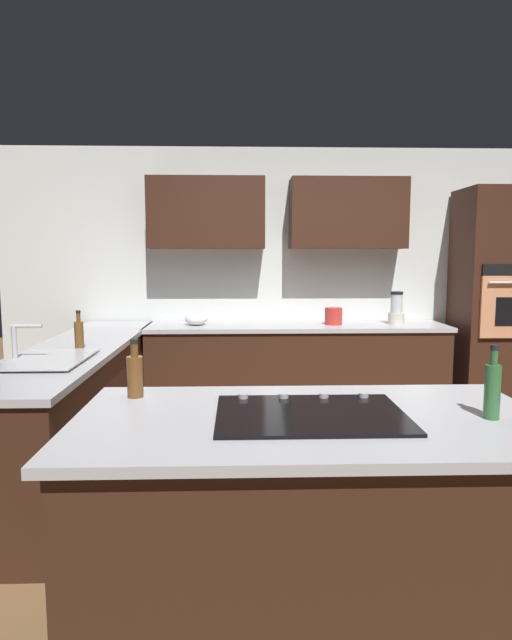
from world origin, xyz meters
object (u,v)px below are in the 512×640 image
object	(u,v)px
mixing_bowl	(196,319)
kettle	(333,316)
cooktop	(310,414)
second_bottle	(492,389)
wall_oven	(500,304)
blender	(396,310)
dish_soap_bottle	(79,333)
oil_bottle	(135,374)
sink_unit	(47,359)

from	to	relation	value
mixing_bowl	kettle	distance (m)	1.30
cooktop	second_bottle	xyz separation A→B (m)	(-0.71, 0.06, 0.11)
wall_oven	kettle	size ratio (longest dim) A/B	13.08
blender	mixing_bowl	size ratio (longest dim) A/B	1.49
mixing_bowl	cooktop	bearing A→B (deg)	103.30
blender	dish_soap_bottle	bearing A→B (deg)	25.66
dish_soap_bottle	oil_bottle	world-z (taller)	same
sink_unit	blender	size ratio (longest dim) A/B	2.24
blender	oil_bottle	size ratio (longest dim) A/B	1.16
oil_bottle	kettle	bearing A→B (deg)	-117.85
wall_oven	cooktop	size ratio (longest dim) A/B	2.86
wall_oven	second_bottle	world-z (taller)	wall_oven
second_bottle	kettle	bearing A→B (deg)	-88.02
kettle	mixing_bowl	bearing A→B (deg)	0.00
blender	kettle	world-z (taller)	blender
sink_unit	cooktop	bearing A→B (deg)	141.27
blender	kettle	xyz separation A→B (m)	(0.60, 0.00, -0.05)
blender	second_bottle	size ratio (longest dim) A/B	1.05
sink_unit	cooktop	distance (m)	1.88
mixing_bowl	dish_soap_bottle	xyz separation A→B (m)	(0.72, 1.26, 0.05)
dish_soap_bottle	oil_bottle	xyz separation A→B (m)	(-0.65, 1.34, 0.00)
kettle	dish_soap_bottle	bearing A→B (deg)	31.93
sink_unit	kettle	size ratio (longest dim) A/B	4.21
sink_unit	second_bottle	xyz separation A→B (m)	(-2.18, 1.24, 0.10)
blender	oil_bottle	world-z (taller)	blender
oil_bottle	dish_soap_bottle	bearing A→B (deg)	-64.31
sink_unit	dish_soap_bottle	xyz separation A→B (m)	(-0.06, -0.48, 0.09)
dish_soap_bottle	oil_bottle	bearing A→B (deg)	115.69
second_bottle	blender	bearing A→B (deg)	-99.46
mixing_bowl	kettle	world-z (taller)	kettle
blender	dish_soap_bottle	xyz separation A→B (m)	(2.62, 1.26, -0.03)
cooktop	kettle	size ratio (longest dim) A/B	4.57
oil_bottle	sink_unit	bearing A→B (deg)	-50.76
oil_bottle	second_bottle	size ratio (longest dim) A/B	0.90
cooktop	dish_soap_bottle	size ratio (longest dim) A/B	2.84
blender	second_bottle	world-z (taller)	blender
wall_oven	sink_unit	size ratio (longest dim) A/B	3.11
wall_oven	dish_soap_bottle	bearing A→B (deg)	19.23
cooktop	blender	bearing A→B (deg)	-112.54
wall_oven	blender	world-z (taller)	wall_oven
wall_oven	mixing_bowl	distance (m)	2.90
cooktop	mixing_bowl	bearing A→B (deg)	-76.70
mixing_bowl	second_bottle	size ratio (longest dim) A/B	0.71
wall_oven	mixing_bowl	xyz separation A→B (m)	(2.90, 0.00, -0.13)
second_bottle	wall_oven	bearing A→B (deg)	-116.63
dish_soap_bottle	second_bottle	world-z (taller)	second_bottle
sink_unit	blender	bearing A→B (deg)	-147.01
cooktop	oil_bottle	bearing A→B (deg)	-22.41
wall_oven	dish_soap_bottle	xyz separation A→B (m)	(3.62, 1.26, -0.08)
wall_oven	blender	size ratio (longest dim) A/B	6.97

